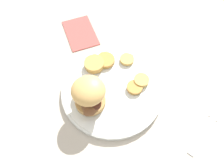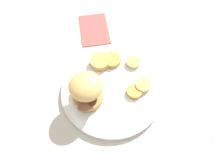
{
  "view_description": "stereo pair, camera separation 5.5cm",
  "coord_description": "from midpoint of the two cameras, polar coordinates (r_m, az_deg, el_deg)",
  "views": [
    {
      "loc": [
        0.21,
        -0.18,
        0.51
      ],
      "look_at": [
        0.0,
        0.0,
        0.04
      ],
      "focal_mm": 35.0,
      "sensor_mm": 36.0,
      "label": 1
    },
    {
      "loc": [
        0.24,
        -0.14,
        0.51
      ],
      "look_at": [
        0.0,
        0.0,
        0.04
      ],
      "focal_mm": 35.0,
      "sensor_mm": 36.0,
      "label": 2
    }
  ],
  "objects": [
    {
      "name": "potato_round_1",
      "position": [
        0.58,
        10.77,
        -0.61
      ],
      "size": [
        0.04,
        0.04,
        0.01
      ],
      "primitive_type": "cylinder",
      "color": "tan",
      "rests_on": "dinner_plate"
    },
    {
      "name": "potato_round_4",
      "position": [
        0.61,
        -0.6,
        5.66
      ],
      "size": [
        0.05,
        0.05,
        0.02
      ],
      "primitive_type": "cylinder",
      "color": "tan",
      "rests_on": "dinner_plate"
    },
    {
      "name": "potato_round_2",
      "position": [
        0.61,
        2.51,
        6.14
      ],
      "size": [
        0.05,
        0.05,
        0.01
      ],
      "primitive_type": "cylinder",
      "color": "#BC8942",
      "rests_on": "dinner_plate"
    },
    {
      "name": "sandwich",
      "position": [
        0.52,
        -3.81,
        -1.98
      ],
      "size": [
        0.11,
        0.08,
        0.08
      ],
      "color": "tan",
      "rests_on": "dinner_plate"
    },
    {
      "name": "dinner_plate",
      "position": [
        0.57,
        2.72,
        -1.86
      ],
      "size": [
        0.27,
        0.27,
        0.02
      ],
      "color": "silver",
      "rests_on": "ground_plane"
    },
    {
      "name": "napkin",
      "position": [
        0.72,
        -2.43,
        14.03
      ],
      "size": [
        0.16,
        0.13,
        0.01
      ],
      "primitive_type": "cube",
      "rotation": [
        0.0,
        0.0,
        5.94
      ],
      "color": "#B24C47",
      "rests_on": "ground_plane"
    },
    {
      "name": "fork",
      "position": [
        0.58,
        24.91,
        -14.62
      ],
      "size": [
        0.05,
        0.16,
        0.0
      ],
      "color": "silver",
      "rests_on": "ground_plane"
    },
    {
      "name": "potato_round_3",
      "position": [
        0.61,
        8.12,
        5.43
      ],
      "size": [
        0.04,
        0.04,
        0.01
      ],
      "primitive_type": "cylinder",
      "color": "tan",
      "rests_on": "dinner_plate"
    },
    {
      "name": "ground_plane",
      "position": [
        0.58,
        2.68,
        -2.28
      ],
      "size": [
        4.0,
        4.0,
        0.0
      ],
      "primitive_type": "plane",
      "color": "#B2A899"
    },
    {
      "name": "potato_round_0",
      "position": [
        0.57,
        8.67,
        -2.15
      ],
      "size": [
        0.04,
        0.04,
        0.01
      ],
      "primitive_type": "cylinder",
      "color": "#BC8942",
      "rests_on": "dinner_plate"
    }
  ]
}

